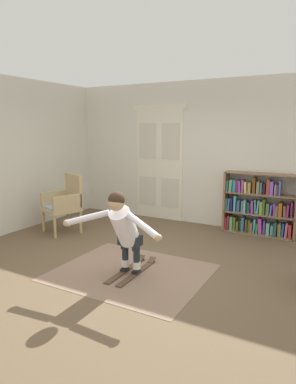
{
  "coord_description": "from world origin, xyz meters",
  "views": [
    {
      "loc": [
        2.39,
        -4.06,
        1.96
      ],
      "look_at": [
        0.01,
        0.23,
        1.05
      ],
      "focal_mm": 32.18,
      "sensor_mm": 36.0,
      "label": 1
    }
  ],
  "objects_px": {
    "skis_pair": "(132,270)",
    "person_skier": "(123,226)",
    "bookshelf": "(257,207)",
    "wicker_chair": "(65,202)"
  },
  "relations": [
    {
      "from": "skis_pair",
      "to": "person_skier",
      "type": "height_order",
      "value": "person_skier"
    },
    {
      "from": "person_skier",
      "to": "skis_pair",
      "type": "bearing_deg",
      "value": 91.45
    },
    {
      "from": "bookshelf",
      "to": "skis_pair",
      "type": "bearing_deg",
      "value": -113.13
    },
    {
      "from": "skis_pair",
      "to": "wicker_chair",
      "type": "bearing_deg",
      "value": 154.8
    },
    {
      "from": "bookshelf",
      "to": "person_skier",
      "type": "height_order",
      "value": "person_skier"
    },
    {
      "from": "wicker_chair",
      "to": "skis_pair",
      "type": "height_order",
      "value": "wicker_chair"
    },
    {
      "from": "bookshelf",
      "to": "person_skier",
      "type": "bearing_deg",
      "value": -111.44
    },
    {
      "from": "skis_pair",
      "to": "person_skier",
      "type": "distance_m",
      "value": 0.72
    },
    {
      "from": "bookshelf",
      "to": "wicker_chair",
      "type": "distance_m",
      "value": 3.63
    },
    {
      "from": "bookshelf",
      "to": "wicker_chair",
      "type": "height_order",
      "value": "bookshelf"
    }
  ]
}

